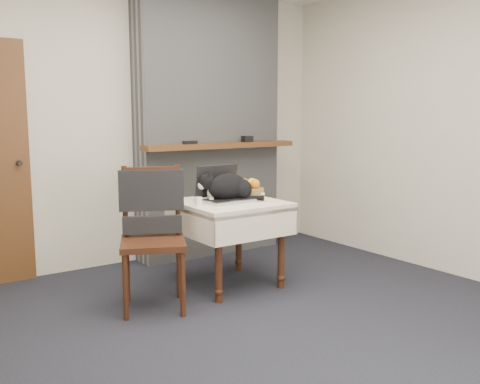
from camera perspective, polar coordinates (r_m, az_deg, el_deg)
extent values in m
plane|color=black|center=(3.58, 0.17, -14.66)|extent=(4.50, 4.50, 0.00)
cube|color=beige|center=(5.07, -13.04, 6.98)|extent=(4.50, 0.02, 2.60)
cube|color=beige|center=(4.95, 22.16, 6.56)|extent=(0.02, 4.00, 2.60)
cylinder|color=black|center=(4.76, -22.48, 2.87)|extent=(0.04, 0.06, 0.04)
cube|color=gray|center=(5.34, -3.37, 7.24)|extent=(1.50, 0.30, 2.60)
cube|color=brown|center=(5.15, -1.94, 4.98)|extent=(1.62, 0.18, 0.05)
cube|color=black|center=(4.96, -5.35, 5.28)|extent=(0.14, 0.04, 0.03)
cube|color=black|center=(5.31, 0.78, 5.68)|extent=(0.10, 0.07, 0.06)
cylinder|color=#3D1C10|center=(4.00, -2.30, -7.35)|extent=(0.06, 0.06, 0.64)
sphere|color=#3D1C10|center=(4.07, -2.28, -10.60)|extent=(0.07, 0.07, 0.07)
cylinder|color=#3D1C10|center=(4.34, 4.42, -6.11)|extent=(0.06, 0.06, 0.64)
sphere|color=#3D1C10|center=(4.41, 4.38, -9.13)|extent=(0.07, 0.07, 0.07)
cylinder|color=#3D1C10|center=(4.50, -6.45, -5.62)|extent=(0.06, 0.06, 0.64)
sphere|color=#3D1C10|center=(4.56, -6.40, -8.54)|extent=(0.07, 0.07, 0.07)
cylinder|color=#3D1C10|center=(4.81, -0.13, -4.66)|extent=(0.06, 0.06, 0.64)
sphere|color=#3D1C10|center=(4.87, -0.13, -7.42)|extent=(0.07, 0.07, 0.07)
cube|color=white|center=(4.33, -1.13, -1.39)|extent=(0.78, 0.78, 0.06)
cube|color=white|center=(4.04, 1.92, -3.68)|extent=(0.78, 0.01, 0.22)
cube|color=white|center=(4.67, -3.76, -2.06)|extent=(0.78, 0.01, 0.22)
cube|color=white|center=(4.15, -5.55, -3.39)|extent=(0.01, 0.78, 0.22)
cube|color=white|center=(4.57, 2.89, -2.28)|extent=(0.01, 0.78, 0.22)
cube|color=#B7B7BC|center=(4.28, -1.34, -0.93)|extent=(0.39, 0.27, 0.02)
cube|color=black|center=(4.28, -1.34, -0.75)|extent=(0.32, 0.19, 0.00)
cube|color=black|center=(4.39, -2.54, 1.19)|extent=(0.39, 0.07, 0.27)
cube|color=#9DB5E5|center=(4.39, -2.53, 1.19)|extent=(0.36, 0.06, 0.24)
ellipsoid|color=black|center=(4.33, -1.30, 0.52)|extent=(0.40, 0.30, 0.22)
ellipsoid|color=black|center=(4.36, 0.05, 0.30)|extent=(0.23, 0.25, 0.18)
sphere|color=black|center=(4.28, -3.58, 1.13)|extent=(0.16, 0.16, 0.13)
ellipsoid|color=white|center=(4.27, -4.13, 0.68)|extent=(0.07, 0.08, 0.06)
ellipsoid|color=white|center=(4.30, -3.15, -0.12)|extent=(0.07, 0.09, 0.09)
cone|color=black|center=(4.24, -3.32, 1.94)|extent=(0.06, 0.06, 0.05)
cone|color=black|center=(4.31, -3.57, 2.05)|extent=(0.06, 0.06, 0.05)
cylinder|color=black|center=(4.32, 1.30, -0.63)|extent=(0.18, 0.15, 0.04)
sphere|color=white|center=(4.26, -3.07, -0.85)|extent=(0.04, 0.04, 0.04)
sphere|color=white|center=(4.34, -3.35, -0.68)|extent=(0.04, 0.04, 0.04)
cylinder|color=white|center=(4.10, -4.47, -1.04)|extent=(0.06, 0.06, 0.07)
cylinder|color=#A14E13|center=(4.34, 2.44, -0.62)|extent=(0.03, 0.03, 0.05)
cylinder|color=white|center=(4.33, 2.45, -0.19)|extent=(0.03, 0.03, 0.01)
cylinder|color=olive|center=(4.53, 0.85, -0.07)|extent=(0.27, 0.27, 0.08)
sphere|color=orange|center=(4.46, 0.53, 0.79)|extent=(0.08, 0.08, 0.08)
sphere|color=orange|center=(4.51, 1.63, 0.87)|extent=(0.08, 0.08, 0.08)
sphere|color=orange|center=(4.57, 0.45, 0.96)|extent=(0.08, 0.08, 0.08)
sphere|color=#F7F628|center=(4.59, 1.28, 0.99)|extent=(0.08, 0.08, 0.08)
sphere|color=orange|center=(4.53, 0.08, 0.91)|extent=(0.08, 0.08, 0.08)
cube|color=black|center=(4.43, 0.35, -0.70)|extent=(0.15, 0.06, 0.01)
cube|color=#3D1C10|center=(3.88, -9.27, -5.40)|extent=(0.60, 0.60, 0.04)
cylinder|color=#3D1C10|center=(3.77, -12.13, -9.76)|extent=(0.04, 0.04, 0.49)
cylinder|color=#3D1C10|center=(3.77, -6.14, -9.60)|extent=(0.04, 0.04, 0.49)
cylinder|color=#3D1C10|center=(4.14, -11.96, -8.11)|extent=(0.04, 0.04, 0.49)
cylinder|color=#3D1C10|center=(4.14, -6.53, -7.96)|extent=(0.04, 0.04, 0.49)
cylinder|color=#3D1C10|center=(4.02, -12.18, -1.09)|extent=(0.04, 0.04, 0.54)
cylinder|color=#3D1C10|center=(4.03, -6.65, -0.94)|extent=(0.04, 0.04, 0.54)
cube|color=#3D1C10|center=(4.01, -9.45, 0.51)|extent=(0.37, 0.19, 0.30)
cube|color=black|center=(4.00, -9.44, 0.18)|extent=(0.46, 0.26, 0.30)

